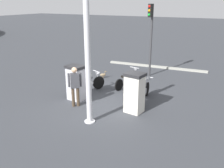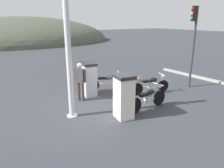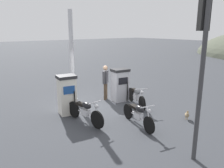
# 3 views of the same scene
# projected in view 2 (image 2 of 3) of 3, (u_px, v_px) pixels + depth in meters

# --- Properties ---
(ground_plane) EXTENTS (120.00, 120.00, 0.00)m
(ground_plane) POSITION_uv_depth(u_px,v_px,m) (108.00, 104.00, 9.07)
(ground_plane) COLOR #383A3F
(fuel_pump_near) EXTENTS (0.75, 0.81, 1.64)m
(fuel_pump_near) POSITION_uv_depth(u_px,v_px,m) (124.00, 96.00, 7.59)
(fuel_pump_near) COLOR silver
(fuel_pump_near) RESTS_ON ground
(fuel_pump_far) EXTENTS (0.73, 0.87, 1.60)m
(fuel_pump_far) POSITION_uv_depth(u_px,v_px,m) (89.00, 79.00, 9.89)
(fuel_pump_far) COLOR silver
(fuel_pump_far) RESTS_ON ground
(motorcycle_near_pump) EXTENTS (2.10, 0.56, 0.97)m
(motorcycle_near_pump) POSITION_uv_depth(u_px,v_px,m) (148.00, 98.00, 8.41)
(motorcycle_near_pump) COLOR black
(motorcycle_near_pump) RESTS_ON ground
(motorcycle_far_pump) EXTENTS (1.97, 0.95, 0.97)m
(motorcycle_far_pump) POSITION_uv_depth(u_px,v_px,m) (107.00, 82.00, 10.61)
(motorcycle_far_pump) COLOR black
(motorcycle_far_pump) RESTS_ON ground
(motorcycle_extra) EXTENTS (2.01, 0.72, 0.94)m
(motorcycle_extra) POSITION_uv_depth(u_px,v_px,m) (151.00, 84.00, 10.25)
(motorcycle_extra) COLOR black
(motorcycle_extra) RESTS_ON ground
(attendant_person) EXTENTS (0.42, 0.50, 1.72)m
(attendant_person) POSITION_uv_depth(u_px,v_px,m) (80.00, 79.00, 9.18)
(attendant_person) COLOR #473828
(attendant_person) RESTS_ON ground
(wandering_duck) EXTENTS (0.33, 0.37, 0.41)m
(wandering_duck) POSITION_uv_depth(u_px,v_px,m) (138.00, 78.00, 12.26)
(wandering_duck) COLOR #847051
(wandering_duck) RESTS_ON ground
(roadside_traffic_light) EXTENTS (0.39, 0.31, 4.13)m
(roadside_traffic_light) POSITION_uv_depth(u_px,v_px,m) (193.00, 34.00, 10.57)
(roadside_traffic_light) COLOR #38383A
(roadside_traffic_light) RESTS_ON ground
(canopy_support_pole) EXTENTS (0.40, 0.40, 4.34)m
(canopy_support_pole) POSITION_uv_depth(u_px,v_px,m) (69.00, 61.00, 7.32)
(canopy_support_pole) COLOR silver
(canopy_support_pole) RESTS_ON ground
(road_edge_kerb) EXTENTS (0.69, 6.65, 0.12)m
(road_edge_kerb) POSITION_uv_depth(u_px,v_px,m) (208.00, 79.00, 12.58)
(road_edge_kerb) COLOR #9E9E93
(road_edge_kerb) RESTS_ON ground
(distant_hill_main) EXTENTS (28.98, 22.47, 8.01)m
(distant_hill_main) POSITION_uv_depth(u_px,v_px,m) (23.00, 42.00, 34.84)
(distant_hill_main) COLOR #4C5142
(distant_hill_main) RESTS_ON ground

